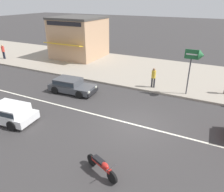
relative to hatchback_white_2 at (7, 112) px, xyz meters
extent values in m
plane|color=#383535|center=(7.13, 3.05, -0.59)|extent=(160.00, 160.00, 0.00)
cube|color=silver|center=(7.13, 3.05, -0.59)|extent=(50.40, 0.14, 0.01)
cube|color=#9E9384|center=(7.13, 13.15, -0.51)|extent=(68.00, 10.00, 0.15)
cube|color=white|center=(-0.13, -0.01, -0.18)|extent=(3.89, 1.99, 0.48)
cube|color=white|center=(0.24, 0.02, 0.29)|extent=(2.20, 1.66, 0.46)
cube|color=#28333D|center=(0.24, 0.02, 0.29)|extent=(2.12, 1.69, 0.29)
cylinder|color=black|center=(-1.36, 0.64, -0.29)|extent=(0.62, 0.28, 0.60)
cylinder|color=black|center=(1.10, -0.67, -0.29)|extent=(0.62, 0.28, 0.60)
cylinder|color=black|center=(0.95, 0.87, -0.29)|extent=(0.62, 0.28, 0.60)
cube|color=#47494F|center=(0.89, 5.41, -0.18)|extent=(3.68, 1.87, 0.48)
cube|color=#47494F|center=(0.53, 5.39, 0.29)|extent=(2.06, 1.60, 0.46)
cube|color=#28333D|center=(0.53, 5.39, 0.29)|extent=(1.99, 1.63, 0.29)
cube|color=black|center=(2.72, 5.54, -0.28)|extent=(0.23, 1.61, 0.28)
cube|color=white|center=(2.66, 6.10, -0.08)|extent=(0.10, 0.24, 0.14)
cube|color=white|center=(2.73, 4.96, -0.08)|extent=(0.10, 0.24, 0.14)
cylinder|color=black|center=(1.94, 6.26, -0.29)|extent=(0.61, 0.26, 0.60)
cylinder|color=black|center=(2.05, 4.71, -0.29)|extent=(0.61, 0.26, 0.60)
cylinder|color=black|center=(-0.27, 6.12, -0.29)|extent=(0.61, 0.26, 0.60)
cylinder|color=black|center=(-0.17, 4.57, -0.29)|extent=(0.61, 0.26, 0.60)
cylinder|color=black|center=(7.97, -1.57, -0.31)|extent=(0.56, 0.30, 0.56)
cylinder|color=black|center=(6.68, -1.06, -0.31)|extent=(0.56, 0.30, 0.56)
cube|color=red|center=(7.32, -1.31, -0.11)|extent=(1.15, 0.57, 0.18)
cube|color=black|center=(7.16, -1.25, 0.03)|extent=(0.67, 0.45, 0.12)
ellipsoid|color=red|center=(7.55, -1.40, 0.01)|extent=(0.46, 0.37, 0.22)
cylinder|color=#232326|center=(7.93, -1.56, 0.19)|extent=(0.24, 0.53, 0.03)
cylinder|color=#4C4C51|center=(9.13, 8.84, 0.94)|extent=(0.10, 0.10, 2.75)
cube|color=#236638|center=(9.13, 8.80, 2.66)|extent=(0.97, 0.06, 0.69)
cone|color=#236638|center=(9.80, 8.80, 2.66)|extent=(0.36, 0.76, 0.76)
cube|color=white|center=(9.13, 8.76, 2.66)|extent=(0.78, 0.01, 0.10)
cylinder|color=#232838|center=(-12.57, 9.84, -0.02)|extent=(0.14, 0.14, 0.84)
cylinder|color=#232838|center=(-12.37, 9.84, -0.02)|extent=(0.14, 0.14, 0.84)
cylinder|color=#D63D33|center=(-12.47, 9.84, 0.72)|extent=(0.34, 0.34, 0.63)
sphere|color=tan|center=(-12.47, 9.84, 1.14)|extent=(0.23, 0.23, 0.23)
cylinder|color=#333338|center=(6.33, 8.99, -0.03)|extent=(0.14, 0.14, 0.81)
cylinder|color=#333338|center=(6.53, 8.99, -0.03)|extent=(0.14, 0.14, 0.81)
cylinder|color=gold|center=(6.43, 8.99, 0.68)|extent=(0.34, 0.34, 0.61)
sphere|color=#997051|center=(6.43, 8.99, 1.09)|extent=(0.22, 0.22, 0.22)
cube|color=tan|center=(-4.87, 14.91, 1.82)|extent=(5.42, 5.51, 4.52)
cube|color=#474442|center=(-4.87, 14.91, 4.20)|extent=(5.53, 5.62, 0.24)
cube|color=gold|center=(-4.87, 11.80, 1.61)|extent=(4.88, 0.90, 0.28)
cube|color=black|center=(-4.87, 12.13, 3.78)|extent=(4.61, 0.08, 0.44)
camera|label=1|loc=(10.99, -7.57, 6.37)|focal=35.00mm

